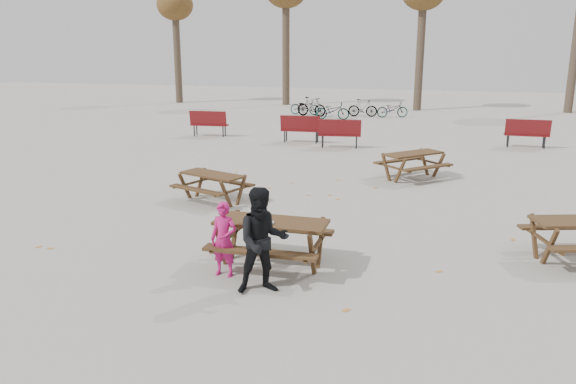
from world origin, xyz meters
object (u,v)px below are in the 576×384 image
(main_picnic_table, at_px, (271,232))
(picnic_table_far, at_px, (413,166))
(child, at_px, (224,239))
(adult, at_px, (263,241))
(food_tray, at_px, (268,223))
(picnic_table_north, at_px, (213,188))
(soda_bottle, at_px, (262,218))

(main_picnic_table, xyz_separation_m, picnic_table_far, (1.82, 7.02, -0.23))
(main_picnic_table, relative_size, child, 1.52)
(main_picnic_table, relative_size, adult, 1.15)
(main_picnic_table, bearing_deg, food_tray, -91.42)
(picnic_table_north, relative_size, picnic_table_far, 0.93)
(main_picnic_table, distance_m, adult, 1.02)
(adult, distance_m, picnic_table_north, 5.14)
(child, distance_m, picnic_table_far, 7.97)
(food_tray, bearing_deg, adult, -77.36)
(food_tray, bearing_deg, picnic_table_far, 75.76)
(main_picnic_table, distance_m, child, 0.82)
(food_tray, xyz_separation_m, adult, (0.18, -0.82, -0.01))
(child, height_order, adult, adult)
(main_picnic_table, bearing_deg, picnic_table_north, 126.13)
(food_tray, relative_size, picnic_table_far, 0.11)
(child, height_order, picnic_table_north, child)
(adult, bearing_deg, food_tray, 76.20)
(food_tray, distance_m, child, 0.74)
(food_tray, bearing_deg, soda_bottle, 169.43)
(soda_bottle, relative_size, adult, 0.11)
(adult, bearing_deg, picnic_table_far, 51.97)
(main_picnic_table, height_order, food_tray, food_tray)
(food_tray, xyz_separation_m, soda_bottle, (-0.10, 0.02, 0.05))
(soda_bottle, xyz_separation_m, adult, (0.29, -0.83, -0.06))
(child, distance_m, adult, 0.90)
(main_picnic_table, distance_m, soda_bottle, 0.32)
(main_picnic_table, relative_size, picnic_table_far, 1.08)
(picnic_table_north, xyz_separation_m, picnic_table_far, (4.30, 3.63, 0.03))
(main_picnic_table, height_order, adult, adult)
(main_picnic_table, bearing_deg, soda_bottle, -125.70)
(main_picnic_table, distance_m, food_tray, 0.27)
(main_picnic_table, relative_size, picnic_table_north, 1.17)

